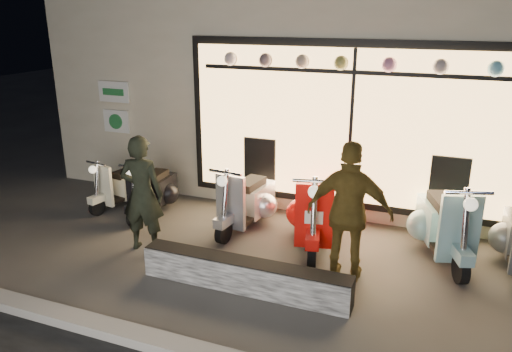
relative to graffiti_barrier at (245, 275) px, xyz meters
The scene contains 11 objects.
ground 0.69m from the graffiti_barrier, 97.91° to the left, with size 40.00×40.00×0.00m, color #383533.
kerb 1.36m from the graffiti_barrier, 93.83° to the right, with size 40.00×0.25×0.12m, color slate.
shop_building 5.95m from the graffiti_barrier, 90.88° to the left, with size 10.20×6.23×4.20m.
graffiti_barrier is the anchor object (origin of this frame).
scooter_silver 1.99m from the graffiti_barrier, 110.88° to the left, with size 0.58×1.47×1.05m.
scooter_red 1.78m from the graffiti_barrier, 76.20° to the left, with size 0.75×1.62×1.15m.
scooter_black 3.03m from the graffiti_barrier, 143.17° to the left, with size 0.46×1.32×0.94m.
scooter_cream 3.62m from the graffiti_barrier, 148.61° to the left, with size 0.54×1.23×0.87m.
scooter_blue 2.95m from the graffiti_barrier, 41.69° to the left, with size 0.86×1.60×1.15m.
man 1.95m from the graffiti_barrier, 163.77° to the left, with size 0.61×0.40×1.68m, color black.
woman 1.50m from the graffiti_barrier, 34.33° to the left, with size 1.06×0.44×1.81m, color brown.
Camera 1 is at (2.20, -5.61, 3.28)m, focal length 35.00 mm.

